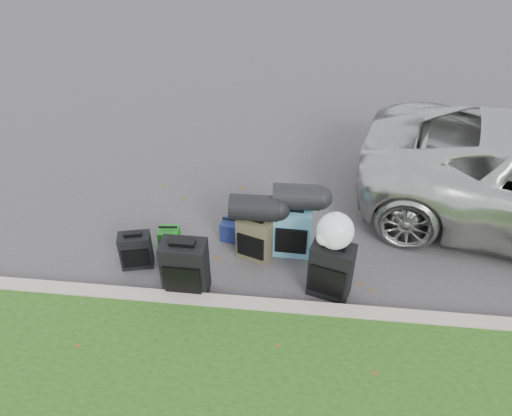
# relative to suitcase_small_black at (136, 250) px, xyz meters

# --- Properties ---
(ground) EXTENTS (120.00, 120.00, 0.00)m
(ground) POSITION_rel_suitcase_small_black_xyz_m (1.52, 0.39, -0.24)
(ground) COLOR #383535
(ground) RESTS_ON ground
(curb) EXTENTS (120.00, 0.18, 0.15)m
(curb) POSITION_rel_suitcase_small_black_xyz_m (1.52, -0.61, -0.16)
(curb) COLOR #9E937F
(curb) RESTS_ON ground
(suitcase_small_black) EXTENTS (0.42, 0.29, 0.48)m
(suitcase_small_black) POSITION_rel_suitcase_small_black_xyz_m (0.00, 0.00, 0.00)
(suitcase_small_black) COLOR black
(suitcase_small_black) RESTS_ON ground
(suitcase_large_black_left) EXTENTS (0.51, 0.31, 0.73)m
(suitcase_large_black_left) POSITION_rel_suitcase_small_black_xyz_m (0.71, -0.36, 0.13)
(suitcase_large_black_left) COLOR black
(suitcase_large_black_left) RESTS_ON ground
(suitcase_olive) EXTENTS (0.49, 0.38, 0.58)m
(suitcase_olive) POSITION_rel_suitcase_small_black_xyz_m (1.44, 0.32, 0.05)
(suitcase_olive) COLOR #3C3725
(suitcase_olive) RESTS_ON ground
(suitcase_teal) EXTENTS (0.48, 0.29, 0.67)m
(suitcase_teal) POSITION_rel_suitcase_small_black_xyz_m (1.88, 0.45, 0.10)
(suitcase_teal) COLOR teal
(suitcase_teal) RESTS_ON ground
(suitcase_large_black_right) EXTENTS (0.54, 0.41, 0.72)m
(suitcase_large_black_right) POSITION_rel_suitcase_small_black_xyz_m (2.36, -0.21, 0.12)
(suitcase_large_black_right) COLOR black
(suitcase_large_black_right) RESTS_ON ground
(tote_green) EXTENTS (0.28, 0.23, 0.30)m
(tote_green) POSITION_rel_suitcase_small_black_xyz_m (0.32, 0.36, -0.09)
(tote_green) COLOR #19731B
(tote_green) RESTS_ON ground
(tote_navy) EXTENTS (0.30, 0.25, 0.28)m
(tote_navy) POSITION_rel_suitcase_small_black_xyz_m (1.09, 0.61, -0.10)
(tote_navy) COLOR navy
(tote_navy) RESTS_ON ground
(duffel_left) EXTENTS (0.59, 0.33, 0.32)m
(duffel_left) POSITION_rel_suitcase_small_black_xyz_m (1.42, 0.36, 0.50)
(duffel_left) COLOR black
(duffel_left) RESTS_ON suitcase_olive
(duffel_right) EXTENTS (0.58, 0.34, 0.32)m
(duffel_right) POSITION_rel_suitcase_small_black_xyz_m (1.91, 0.50, 0.59)
(duffel_right) COLOR black
(duffel_right) RESTS_ON suitcase_teal
(trash_bag) EXTENTS (0.41, 0.41, 0.41)m
(trash_bag) POSITION_rel_suitcase_small_black_xyz_m (2.35, -0.18, 0.68)
(trash_bag) COLOR white
(trash_bag) RESTS_ON suitcase_large_black_right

